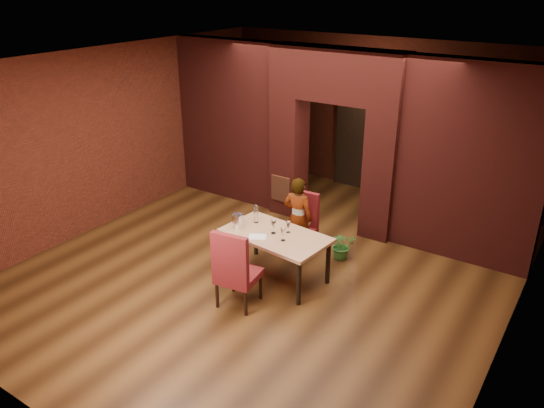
{
  "coord_description": "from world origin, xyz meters",
  "views": [
    {
      "loc": [
        4.11,
        -6.19,
        4.34
      ],
      "look_at": [
        -0.01,
        0.0,
        1.08
      ],
      "focal_mm": 35.0,
      "sensor_mm": 36.0,
      "label": 1
    }
  ],
  "objects_px": {
    "chair_far": "(300,225)",
    "wine_glass_a": "(273,227)",
    "water_bottle": "(256,214)",
    "potted_plant": "(342,245)",
    "chair_near": "(238,266)",
    "wine_glass_b": "(288,227)",
    "wine_bucket": "(238,221)",
    "person_seated": "(298,218)",
    "wine_glass_c": "(283,234)",
    "dining_table": "(275,256)"
  },
  "relations": [
    {
      "from": "wine_glass_a",
      "to": "potted_plant",
      "type": "height_order",
      "value": "wine_glass_a"
    },
    {
      "from": "person_seated",
      "to": "wine_glass_a",
      "type": "bearing_deg",
      "value": 88.3
    },
    {
      "from": "person_seated",
      "to": "wine_glass_c",
      "type": "distance_m",
      "value": 0.94
    },
    {
      "from": "water_bottle",
      "to": "potted_plant",
      "type": "relative_size",
      "value": 0.64
    },
    {
      "from": "dining_table",
      "to": "water_bottle",
      "type": "distance_m",
      "value": 0.73
    },
    {
      "from": "chair_near",
      "to": "wine_glass_b",
      "type": "xyz_separation_m",
      "value": [
        0.18,
        1.02,
        0.24
      ]
    },
    {
      "from": "wine_bucket",
      "to": "person_seated",
      "type": "bearing_deg",
      "value": 59.67
    },
    {
      "from": "chair_far",
      "to": "potted_plant",
      "type": "distance_m",
      "value": 0.77
    },
    {
      "from": "chair_near",
      "to": "wine_bucket",
      "type": "height_order",
      "value": "chair_near"
    },
    {
      "from": "chair_far",
      "to": "water_bottle",
      "type": "bearing_deg",
      "value": -121.04
    },
    {
      "from": "chair_far",
      "to": "potted_plant",
      "type": "relative_size",
      "value": 2.21
    },
    {
      "from": "person_seated",
      "to": "wine_glass_a",
      "type": "relative_size",
      "value": 6.39
    },
    {
      "from": "water_bottle",
      "to": "potted_plant",
      "type": "height_order",
      "value": "water_bottle"
    },
    {
      "from": "chair_far",
      "to": "wine_glass_c",
      "type": "height_order",
      "value": "chair_far"
    },
    {
      "from": "wine_bucket",
      "to": "wine_glass_c",
      "type": "bearing_deg",
      "value": 0.79
    },
    {
      "from": "wine_glass_c",
      "to": "wine_glass_b",
      "type": "bearing_deg",
      "value": 105.69
    },
    {
      "from": "water_bottle",
      "to": "wine_glass_c",
      "type": "bearing_deg",
      "value": -22.6
    },
    {
      "from": "wine_glass_b",
      "to": "wine_bucket",
      "type": "xyz_separation_m",
      "value": [
        -0.74,
        -0.27,
        0.02
      ]
    },
    {
      "from": "wine_glass_c",
      "to": "potted_plant",
      "type": "distance_m",
      "value": 1.41
    },
    {
      "from": "dining_table",
      "to": "wine_glass_a",
      "type": "distance_m",
      "value": 0.48
    },
    {
      "from": "dining_table",
      "to": "wine_bucket",
      "type": "height_order",
      "value": "wine_bucket"
    },
    {
      "from": "wine_glass_a",
      "to": "chair_far",
      "type": "bearing_deg",
      "value": 93.44
    },
    {
      "from": "wine_glass_c",
      "to": "potted_plant",
      "type": "bearing_deg",
      "value": 72.78
    },
    {
      "from": "chair_near",
      "to": "person_seated",
      "type": "distance_m",
      "value": 1.65
    },
    {
      "from": "dining_table",
      "to": "wine_bucket",
      "type": "relative_size",
      "value": 7.34
    },
    {
      "from": "wine_bucket",
      "to": "potted_plant",
      "type": "distance_m",
      "value": 1.82
    },
    {
      "from": "person_seated",
      "to": "wine_glass_c",
      "type": "bearing_deg",
      "value": 103.38
    },
    {
      "from": "chair_near",
      "to": "wine_glass_a",
      "type": "xyz_separation_m",
      "value": [
        0.01,
        0.87,
        0.26
      ]
    },
    {
      "from": "wine_glass_a",
      "to": "wine_glass_c",
      "type": "distance_m",
      "value": 0.27
    },
    {
      "from": "wine_glass_b",
      "to": "potted_plant",
      "type": "relative_size",
      "value": 0.38
    },
    {
      "from": "chair_far",
      "to": "wine_glass_b",
      "type": "height_order",
      "value": "chair_far"
    },
    {
      "from": "chair_far",
      "to": "wine_glass_b",
      "type": "distance_m",
      "value": 0.82
    },
    {
      "from": "person_seated",
      "to": "potted_plant",
      "type": "height_order",
      "value": "person_seated"
    },
    {
      "from": "water_bottle",
      "to": "potted_plant",
      "type": "distance_m",
      "value": 1.56
    },
    {
      "from": "wine_glass_a",
      "to": "wine_glass_b",
      "type": "height_order",
      "value": "wine_glass_a"
    },
    {
      "from": "wine_bucket",
      "to": "chair_near",
      "type": "bearing_deg",
      "value": -53.2
    },
    {
      "from": "wine_bucket",
      "to": "water_bottle",
      "type": "relative_size",
      "value": 0.72
    },
    {
      "from": "chair_far",
      "to": "wine_glass_a",
      "type": "height_order",
      "value": "chair_far"
    },
    {
      "from": "chair_far",
      "to": "chair_near",
      "type": "height_order",
      "value": "chair_near"
    },
    {
      "from": "chair_near",
      "to": "person_seated",
      "type": "relative_size",
      "value": 0.86
    },
    {
      "from": "chair_far",
      "to": "wine_glass_a",
      "type": "distance_m",
      "value": 0.93
    },
    {
      "from": "chair_near",
      "to": "wine_glass_a",
      "type": "distance_m",
      "value": 0.91
    },
    {
      "from": "wine_glass_a",
      "to": "wine_glass_b",
      "type": "xyz_separation_m",
      "value": [
        0.17,
        0.15,
        -0.02
      ]
    },
    {
      "from": "wine_glass_a",
      "to": "potted_plant",
      "type": "xyz_separation_m",
      "value": [
        0.62,
        1.1,
        -0.62
      ]
    },
    {
      "from": "chair_far",
      "to": "potted_plant",
      "type": "height_order",
      "value": "chair_far"
    },
    {
      "from": "chair_far",
      "to": "person_seated",
      "type": "height_order",
      "value": "person_seated"
    },
    {
      "from": "wine_glass_b",
      "to": "wine_bucket",
      "type": "bearing_deg",
      "value": -159.59
    },
    {
      "from": "dining_table",
      "to": "wine_glass_c",
      "type": "height_order",
      "value": "wine_glass_c"
    },
    {
      "from": "water_bottle",
      "to": "wine_bucket",
      "type": "bearing_deg",
      "value": -112.67
    },
    {
      "from": "chair_near",
      "to": "person_seated",
      "type": "bearing_deg",
      "value": -97.13
    }
  ]
}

